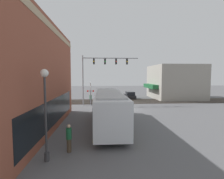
{
  "coord_description": "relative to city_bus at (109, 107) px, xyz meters",
  "views": [
    {
      "loc": [
        -24.24,
        3.59,
        4.69
      ],
      "look_at": [
        3.57,
        1.73,
        2.56
      ],
      "focal_mm": 28.0,
      "sensor_mm": 36.0,
      "label": 1
    }
  ],
  "objects": [
    {
      "name": "ground_plane",
      "position": [
        7.73,
        -2.8,
        -1.78
      ],
      "size": [
        120.0,
        120.0,
        0.0
      ],
      "primitive_type": "plane",
      "color": "#565659"
    },
    {
      "name": "shop_building",
      "position": [
        19.47,
        -14.89,
        1.68
      ],
      "size": [
        10.15,
        10.43,
        6.94
      ],
      "color": "gray",
      "rests_on": "ground"
    },
    {
      "name": "city_bus",
      "position": [
        0.0,
        0.0,
        0.0
      ],
      "size": [
        11.85,
        2.59,
        3.22
      ],
      "color": "silver",
      "rests_on": "ground"
    },
    {
      "name": "traffic_signal_gantry",
      "position": [
        11.77,
        0.76,
        4.29
      ],
      "size": [
        0.42,
        8.99,
        7.99
      ],
      "color": "gray",
      "rests_on": "ground"
    },
    {
      "name": "crossing_signal",
      "position": [
        11.79,
        2.38,
        0.52
      ],
      "size": [
        1.41,
        1.18,
        3.81
      ],
      "color": "gray",
      "rests_on": "ground"
    },
    {
      "name": "streetlamp",
      "position": [
        -6.95,
        3.77,
        1.25
      ],
      "size": [
        0.44,
        0.44,
        5.08
      ],
      "color": "#38383A",
      "rests_on": "ground"
    },
    {
      "name": "rail_track_near",
      "position": [
        13.73,
        -2.8,
        -1.75
      ],
      "size": [
        2.6,
        60.0,
        0.15
      ],
      "color": "#332D28",
      "rests_on": "ground"
    },
    {
      "name": "rail_track_far",
      "position": [
        16.93,
        -2.8,
        -1.75
      ],
      "size": [
        2.6,
        60.0,
        0.15
      ],
      "color": "#332D28",
      "rests_on": "ground"
    },
    {
      "name": "parked_car_black",
      "position": [
        19.44,
        -5.4,
        -1.09
      ],
      "size": [
        4.51,
        1.82,
        1.5
      ],
      "color": "black",
      "rests_on": "ground"
    },
    {
      "name": "parked_car_silver",
      "position": [
        26.11,
        -2.6,
        -1.08
      ],
      "size": [
        4.59,
        1.82,
        1.5
      ],
      "color": "#B7B7BC",
      "rests_on": "ground"
    },
    {
      "name": "pedestrian_by_lamp",
      "position": [
        -5.85,
        2.74,
        -0.89
      ],
      "size": [
        0.34,
        0.34,
        1.74
      ],
      "color": "#473828",
      "rests_on": "ground"
    },
    {
      "name": "pedestrian_at_crossing",
      "position": [
        12.27,
        2.41,
        -0.84
      ],
      "size": [
        0.34,
        0.34,
        1.82
      ],
      "color": "black",
      "rests_on": "ground"
    }
  ]
}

